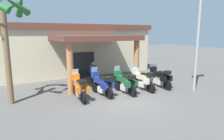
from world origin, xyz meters
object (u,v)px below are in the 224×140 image
(motel_building, at_px, (73,48))
(roadside_sign, at_px, (200,9))
(motorcycle_cream, at_px, (143,80))
(motorcycle_green, at_px, (125,82))
(palm_tree_roadside, at_px, (4,18))
(pedestrian, at_px, (93,71))
(motorcycle_orange, at_px, (79,88))
(motorcycle_black, at_px, (160,77))
(motorcycle_blue, at_px, (102,84))

(motel_building, distance_m, roadside_sign, 11.60)
(motel_building, xyz_separation_m, motorcycle_cream, (2.24, -8.40, -1.56))
(motorcycle_green, relative_size, palm_tree_roadside, 0.38)
(pedestrian, relative_size, roadside_sign, 0.21)
(motorcycle_orange, height_order, motorcycle_cream, same)
(motorcycle_cream, relative_size, palm_tree_roadside, 0.38)
(motorcycle_orange, xyz_separation_m, motorcycle_black, (5.74, -0.01, 0.00))
(motorcycle_black, bearing_deg, roadside_sign, -135.33)
(motorcycle_green, xyz_separation_m, pedestrian, (-0.83, 3.20, 0.22))
(motel_building, xyz_separation_m, pedestrian, (-0.03, -5.31, -1.34))
(motorcycle_orange, bearing_deg, motorcycle_blue, -83.23)
(motel_building, distance_m, motorcycle_green, 8.69)
(motorcycle_blue, distance_m, motorcycle_black, 4.31)
(palm_tree_roadside, bearing_deg, motorcycle_cream, -7.74)
(palm_tree_roadside, xyz_separation_m, roadside_sign, (10.71, -2.60, 0.72))
(motel_building, distance_m, pedestrian, 5.48)
(motorcycle_blue, bearing_deg, palm_tree_roadside, 70.41)
(motel_building, height_order, motorcycle_orange, motel_building)
(motorcycle_blue, relative_size, motorcycle_green, 1.00)
(motorcycle_orange, distance_m, motorcycle_blue, 1.44)
(motorcycle_black, xyz_separation_m, roadside_sign, (1.54, -1.55, 4.43))
(palm_tree_roadside, bearing_deg, motorcycle_blue, -10.69)
(motorcycle_orange, bearing_deg, palm_tree_roadside, 74.90)
(motorcycle_orange, height_order, palm_tree_roadside, palm_tree_roadside)
(motorcycle_green, distance_m, palm_tree_roadside, 7.41)
(motorcycle_black, bearing_deg, motorcycle_green, 92.31)
(pedestrian, distance_m, palm_tree_roadside, 6.80)
(motorcycle_blue, relative_size, palm_tree_roadside, 0.38)
(palm_tree_roadside, bearing_deg, roadside_sign, -13.67)
(motorcycle_orange, xyz_separation_m, motorcycle_blue, (1.44, 0.12, 0.00))
(motorcycle_green, height_order, motorcycle_black, same)
(motel_building, bearing_deg, motorcycle_green, -86.73)
(motorcycle_green, height_order, roadside_sign, roadside_sign)
(motorcycle_orange, xyz_separation_m, pedestrian, (2.04, 3.08, 0.22))
(motel_building, height_order, roadside_sign, roadside_sign)
(motorcycle_cream, height_order, pedestrian, motorcycle_cream)
(motorcycle_cream, xyz_separation_m, motorcycle_black, (1.43, 0.00, 0.00))
(motorcycle_blue, xyz_separation_m, roadside_sign, (5.84, -1.69, 4.43))
(motorcycle_green, bearing_deg, palm_tree_roadside, 73.66)
(motel_building, bearing_deg, roadside_sign, -64.49)
(motorcycle_green, bearing_deg, motel_building, -0.42)
(motorcycle_blue, xyz_separation_m, motorcycle_cream, (2.87, -0.13, 0.00))
(palm_tree_roadside, bearing_deg, motel_building, 53.22)
(palm_tree_roadside, bearing_deg, pedestrian, 20.39)
(motorcycle_green, bearing_deg, motorcycle_black, -93.48)
(motorcycle_orange, height_order, roadside_sign, roadside_sign)
(pedestrian, bearing_deg, roadside_sign, -94.77)
(motel_building, bearing_deg, motorcycle_black, -68.50)
(motorcycle_cream, distance_m, motorcycle_black, 1.43)
(motorcycle_black, distance_m, roadside_sign, 4.94)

